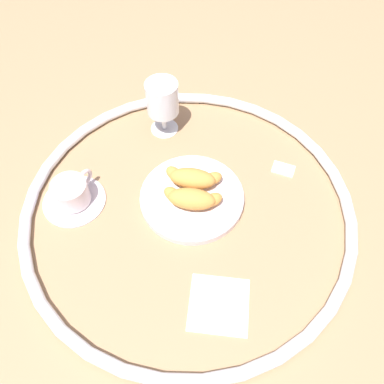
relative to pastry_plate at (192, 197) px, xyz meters
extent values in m
plane|color=#997551|center=(-0.01, -0.03, -0.01)|extent=(2.20, 2.20, 0.00)
torus|color=silver|center=(-0.01, -0.03, 0.00)|extent=(0.71, 0.71, 0.02)
cylinder|color=silver|center=(0.00, 0.00, 0.00)|extent=(0.23, 0.23, 0.02)
torus|color=silver|center=(0.00, 0.00, 0.00)|extent=(0.23, 0.23, 0.01)
ellipsoid|color=#CC893D|center=(0.00, -0.03, 0.03)|extent=(0.11, 0.07, 0.04)
ellipsoid|color=#CC893D|center=(0.04, -0.02, 0.02)|extent=(0.05, 0.04, 0.03)
ellipsoid|color=#CC893D|center=(-0.04, -0.01, 0.02)|extent=(0.05, 0.05, 0.03)
ellipsoid|color=#CC893D|center=(0.00, 0.03, 0.03)|extent=(0.11, 0.07, 0.04)
ellipsoid|color=#CC893D|center=(0.05, 0.03, 0.02)|extent=(0.05, 0.04, 0.03)
ellipsoid|color=#CC893D|center=(-0.04, 0.05, 0.02)|extent=(0.05, 0.05, 0.03)
cylinder|color=silver|center=(-0.26, 0.01, -0.01)|extent=(0.14, 0.14, 0.01)
cylinder|color=silver|center=(-0.26, 0.01, 0.02)|extent=(0.08, 0.08, 0.05)
cylinder|color=#937A60|center=(-0.26, 0.01, 0.05)|extent=(0.07, 0.07, 0.01)
torus|color=silver|center=(-0.23, 0.05, 0.03)|extent=(0.03, 0.04, 0.04)
cylinder|color=white|center=(-0.05, 0.22, -0.01)|extent=(0.07, 0.07, 0.01)
cylinder|color=white|center=(-0.05, 0.22, 0.02)|extent=(0.01, 0.01, 0.05)
cylinder|color=white|center=(-0.05, 0.22, 0.09)|extent=(0.08, 0.08, 0.08)
cylinder|color=yellow|center=(-0.05, 0.22, 0.08)|extent=(0.07, 0.07, 0.06)
cube|color=white|center=(0.22, 0.07, -0.01)|extent=(0.06, 0.05, 0.01)
cube|color=silver|center=(0.03, -0.24, -0.01)|extent=(0.13, 0.13, 0.01)
camera|label=1|loc=(-0.04, -0.48, 0.71)|focal=37.07mm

